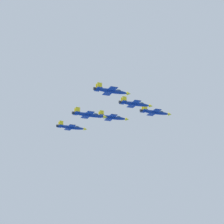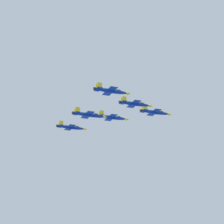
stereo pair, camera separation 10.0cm
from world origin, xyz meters
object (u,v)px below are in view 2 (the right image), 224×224
at_px(jet_left_wingman, 112,117).
at_px(jet_left_outer, 71,127).
at_px(jet_lead, 155,112).
at_px(jet_right_wingman, 135,104).
at_px(jet_slot_rear, 89,115).
at_px(jet_right_outer, 112,91).

relative_size(jet_left_wingman, jet_left_outer, 1.06).
relative_size(jet_lead, jet_left_wingman, 0.98).
xyz_separation_m(jet_left_wingman, jet_right_wingman, (26.16, 8.13, -2.57)).
xyz_separation_m(jet_right_wingman, jet_slot_rear, (-8.30, -19.45, -2.52)).
bearing_deg(jet_left_wingman, jet_right_wingman, -89.07).
xyz_separation_m(jet_right_outer, jet_slot_rear, (-26.16, -8.13, -1.02)).
relative_size(jet_lead, jet_left_outer, 1.03).
bearing_deg(jet_right_outer, jet_right_wingman, 39.74).
bearing_deg(jet_left_outer, jet_lead, -41.37).
bearing_deg(jet_left_outer, jet_right_outer, -91.01).
relative_size(jet_right_wingman, jet_right_outer, 1.00).
distance_m(jet_left_wingman, jet_right_outer, 44.32).
xyz_separation_m(jet_lead, jet_right_outer, (35.72, -22.64, -4.21)).
relative_size(jet_right_outer, jet_slot_rear, 0.96).
xyz_separation_m(jet_left_outer, jet_right_outer, (52.31, 16.27, -1.34)).
bearing_deg(jet_slot_rear, jet_right_outer, -90.66).
bearing_deg(jet_right_wingman, jet_left_wingman, 91.08).
bearing_deg(jet_left_outer, jet_slot_rear, -91.01).
bearing_deg(jet_right_wingman, jet_left_outer, 112.50).
relative_size(jet_lead, jet_right_wingman, 1.03).
distance_m(jet_lead, jet_left_wingman, 21.15).
relative_size(jet_left_outer, jet_slot_rear, 0.96).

